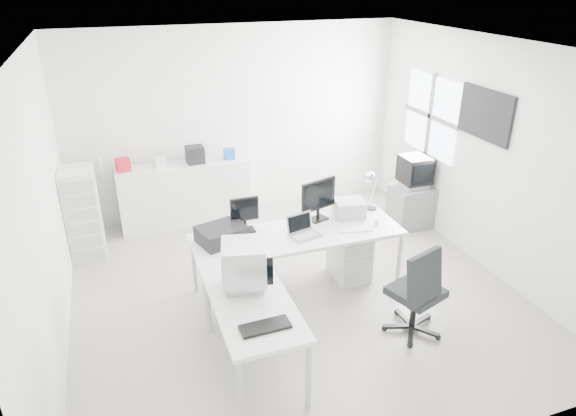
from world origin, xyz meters
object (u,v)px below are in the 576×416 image
object	(u,v)px
office_chair	(416,288)
side_desk	(253,335)
crt_tv	(415,172)
crt_monitor	(244,265)
sideboard	(185,194)
laptop	(305,228)
tv_cabinet	(411,206)
inkjet_printer	(222,234)
lcd_monitor_large	(318,200)
laser_printer	(349,208)
main_desk	(297,262)
filing_cabinet	(83,213)
drawer_pedestal	(350,255)
lcd_monitor_small	(245,215)

from	to	relation	value
office_chair	side_desk	bearing A→B (deg)	159.53
side_desk	crt_tv	xyz separation A→B (m)	(3.01, 2.12, 0.47)
crt_monitor	sideboard	size ratio (longest dim) A/B	0.26
laptop	crt_monitor	size ratio (longest dim) A/B	0.67
crt_monitor	tv_cabinet	bearing A→B (deg)	45.33
sideboard	laptop	bearing A→B (deg)	-66.52
inkjet_printer	lcd_monitor_large	xyz separation A→B (m)	(1.20, 0.15, 0.16)
crt_tv	crt_monitor	bearing A→B (deg)	-148.25
laser_printer	office_chair	xyz separation A→B (m)	(0.12, -1.35, -0.32)
main_desk	office_chair	world-z (taller)	office_chair
tv_cabinet	side_desk	bearing A→B (deg)	-144.94
side_desk	filing_cabinet	xyz separation A→B (m)	(-1.49, 2.80, 0.23)
drawer_pedestal	side_desk	bearing A→B (deg)	-143.43
main_desk	laptop	distance (m)	0.49
lcd_monitor_small	laser_printer	bearing A→B (deg)	-1.01
tv_cabinet	crt_tv	distance (m)	0.54
drawer_pedestal	sideboard	bearing A→B (deg)	127.42
main_desk	laser_printer	xyz separation A→B (m)	(0.75, 0.22, 0.48)
inkjet_printer	crt_tv	size ratio (longest dim) A/B	1.01
laser_printer	crt_monitor	bearing A→B (deg)	-134.70
sideboard	office_chair	bearing A→B (deg)	-61.37
crt_monitor	laptop	bearing A→B (deg)	53.38
main_desk	side_desk	world-z (taller)	same
crt_tv	sideboard	xyz separation A→B (m)	(-3.12, 1.20, -0.38)
main_desk	crt_monitor	world-z (taller)	crt_monitor
lcd_monitor_small	crt_monitor	distance (m)	1.14
lcd_monitor_large	crt_monitor	xyz separation A→B (m)	(-1.20, -1.10, -0.01)
side_desk	office_chair	world-z (taller)	office_chair
lcd_monitor_small	lcd_monitor_large	world-z (taller)	lcd_monitor_large
side_desk	laptop	size ratio (longest dim) A/B	4.31
drawer_pedestal	sideboard	distance (m)	2.73
office_chair	laptop	bearing A→B (deg)	109.10
lcd_monitor_small	main_desk	bearing A→B (deg)	-24.13
office_chair	crt_tv	xyz separation A→B (m)	(1.29, 2.15, 0.31)
crt_tv	filing_cabinet	xyz separation A→B (m)	(-4.50, 0.68, -0.24)
lcd_monitor_small	tv_cabinet	bearing A→B (deg)	16.06
side_desk	tv_cabinet	distance (m)	3.68
tv_cabinet	filing_cabinet	world-z (taller)	filing_cabinet
side_desk	inkjet_printer	distance (m)	1.29
lcd_monitor_large	crt_tv	xyz separation A→B (m)	(1.81, 0.77, -0.15)
inkjet_printer	filing_cabinet	xyz separation A→B (m)	(-1.49, 1.60, -0.23)
side_desk	filing_cabinet	bearing A→B (deg)	117.97
sideboard	drawer_pedestal	bearing A→B (deg)	-52.58
laser_printer	crt_monitor	distance (m)	1.93
drawer_pedestal	office_chair	world-z (taller)	office_chair
main_desk	lcd_monitor_small	xyz separation A→B (m)	(-0.55, 0.25, 0.58)
main_desk	laptop	world-z (taller)	laptop
laser_printer	crt_tv	world-z (taller)	crt_tv
main_desk	side_desk	xyz separation A→B (m)	(-0.85, -1.10, 0.00)
inkjet_printer	crt_monitor	bearing A→B (deg)	-106.50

